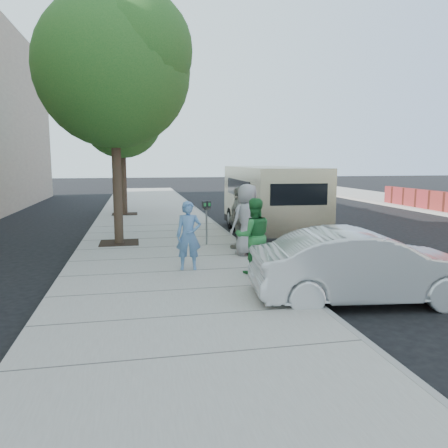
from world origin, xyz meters
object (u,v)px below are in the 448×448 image
Objects in this scene: sedan at (364,267)px; person_green_shirt at (254,236)px; person_officer at (189,236)px; tree_far at (122,114)px; person_striped_polo at (239,218)px; tree_near at (115,64)px; person_gray_shirt at (247,220)px; van at (269,200)px; parking_meter at (206,213)px.

person_green_shirt is (-1.65, 1.99, 0.31)m from sedan.
person_officer is (-3.05, 2.65, 0.26)m from sedan.
tree_far reaches higher than person_striped_polo.
tree_near is at bearing -90.00° from tree_far.
person_striped_polo is at bearing -95.14° from person_green_shirt.
person_gray_shirt is (-1.29, 3.95, 0.41)m from sedan.
person_officer is 0.94× the size of person_green_shirt.
van is 3.50× the size of person_gray_shirt.
person_green_shirt is at bearing -75.55° from tree_far.
van reaches higher than sedan.
van is at bearing 61.76° from person_officer.
tree_far is 9.09m from van.
van is at bearing -139.00° from person_gray_shirt.
tree_far is at bearing 85.61° from parking_meter.
parking_meter is at bearing -142.34° from van.
parking_meter is at bearing -89.63° from person_striped_polo.
person_officer reaches higher than sedan.
van is at bearing 14.01° from parking_meter.
tree_far is at bearing 130.32° from van.
person_green_shirt reaches higher than sedan.
person_gray_shirt is (3.45, -10.09, -3.76)m from tree_far.
person_officer is at bearing -65.85° from tree_near.
person_green_shirt is at bearing -103.80° from parking_meter.
person_gray_shirt is at bearing -71.10° from tree_far.
tree_far is 4.85× the size of parking_meter.
parking_meter is 3.12m from person_officer.
tree_near is 1.16× the size of tree_far.
person_gray_shirt is at bearing -98.37° from person_green_shirt.
van reaches higher than person_green_shirt.
person_striped_polo is at bearing 59.22° from person_officer.
person_green_shirt is (0.50, -3.64, -0.11)m from parking_meter.
parking_meter is 3.17m from van.
person_gray_shirt reaches higher than person_green_shirt.
tree_near is 6.19m from person_officer.
tree_near is 7.63m from tree_far.
person_striped_polo is (-1.72, -2.61, -0.26)m from van.
person_officer reaches higher than parking_meter.
person_gray_shirt is at bearing -35.77° from tree_near.
person_green_shirt is at bearing -108.70° from van.
person_gray_shirt reaches higher than sedan.
tree_near reaches higher than sedan.
van is 3.14m from person_striped_polo.
tree_near is at bearing -166.60° from van.
parking_meter is 0.20× the size of van.
sedan is at bearing 85.19° from person_gray_shirt.
person_green_shirt is at bearing -55.06° from tree_near.
person_gray_shirt reaches higher than parking_meter.
van is 5.87m from person_green_shirt.
person_striped_polo is (-1.29, 4.87, 0.35)m from sedan.
tree_near reaches higher than person_gray_shirt.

